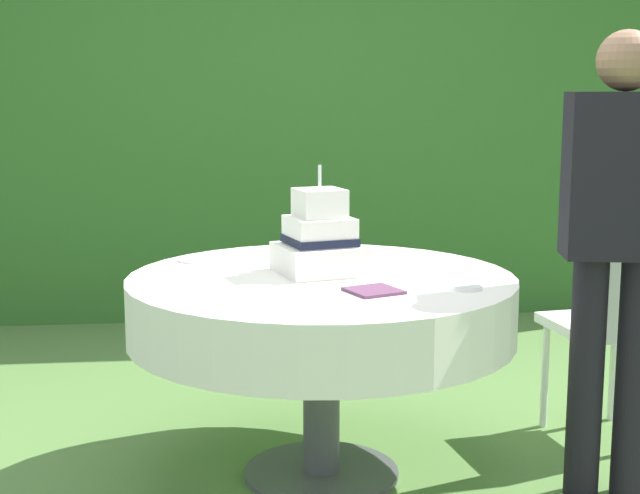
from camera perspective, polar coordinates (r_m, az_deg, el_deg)
ground_plane at (r=3.54m, az=0.08°, el=-13.80°), size 20.00×20.00×0.00m
foliage_hedge at (r=5.93m, az=-2.72°, el=9.22°), size 5.35×0.69×2.71m
cake_table at (r=3.33m, az=0.09°, el=-3.76°), size 1.39×1.39×0.75m
wedding_cake at (r=3.35m, az=-0.06°, el=0.37°), size 0.35×0.35×0.39m
serving_plate_near at (r=3.39m, az=5.68°, el=-1.44°), size 0.13×0.13×0.01m
serving_plate_far at (r=3.62m, az=-7.63°, el=-0.76°), size 0.14×0.14×0.01m
serving_plate_left at (r=3.58m, az=4.08°, el=-0.83°), size 0.11×0.11×0.01m
serving_plate_right at (r=3.13m, az=8.99°, el=-2.48°), size 0.10×0.10×0.01m
napkin_stack at (r=3.05m, az=3.32°, el=-2.70°), size 0.21×0.21×0.01m
garden_chair at (r=3.83m, az=17.62°, el=-3.88°), size 0.45×0.45×0.89m
standing_person at (r=3.27m, az=17.79°, el=0.77°), size 0.39×0.26×1.60m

